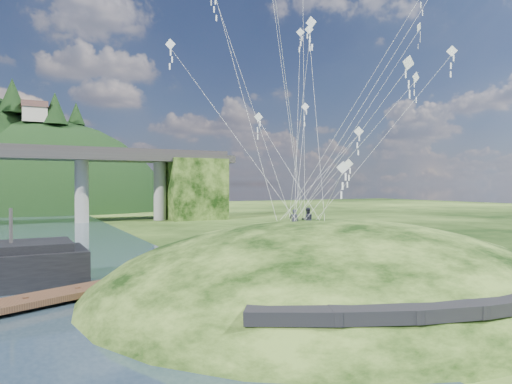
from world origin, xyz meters
name	(u,v)px	position (x,y,z in m)	size (l,w,h in m)	color
ground	(243,311)	(0.00, 0.00, 0.00)	(320.00, 320.00, 0.00)	black
grass_hill	(331,310)	(8.00, 2.00, -1.50)	(36.00, 32.00, 13.00)	black
footpath	(469,298)	(7.46, -9.74, 2.08)	(22.29, 5.84, 0.83)	black
wooden_dock	(78,291)	(-8.46, 7.64, 0.50)	(15.48, 8.63, 1.13)	#372216
kite_flyers	(304,208)	(6.64, 3.52, 5.85)	(2.30, 1.13, 1.86)	#22232E
kite_swarm	(326,36)	(8.16, 2.90, 18.45)	(18.66, 16.86, 20.42)	silver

